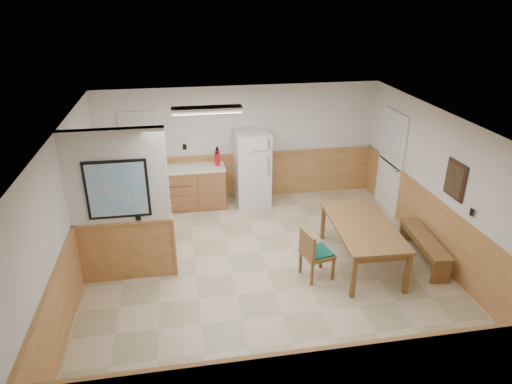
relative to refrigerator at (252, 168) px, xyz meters
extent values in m
plane|color=#C4AC8D|center=(-0.19, -2.63, -0.81)|extent=(6.00, 6.00, 0.00)
cube|color=white|center=(-0.19, -2.63, 1.69)|extent=(6.00, 6.00, 0.02)
cube|color=silver|center=(-0.19, 0.37, 0.44)|extent=(6.00, 0.02, 2.50)
cube|color=silver|center=(2.81, -2.63, 0.44)|extent=(0.02, 6.00, 2.50)
cube|color=silver|center=(-3.19, -2.63, 0.44)|extent=(0.02, 6.00, 2.50)
cube|color=tan|center=(-0.19, 0.35, -0.31)|extent=(6.00, 0.04, 1.00)
cube|color=tan|center=(2.79, -2.63, -0.31)|extent=(0.04, 6.00, 1.00)
cube|color=tan|center=(-3.17, -2.63, -0.31)|extent=(0.04, 6.00, 1.00)
cube|color=silver|center=(-2.44, -2.43, 0.94)|extent=(1.50, 0.15, 1.50)
cube|color=tan|center=(-2.44, -2.43, -0.31)|extent=(1.50, 0.17, 1.00)
cube|color=black|center=(-2.44, -2.52, 0.79)|extent=(0.92, 0.03, 0.92)
cube|color=silver|center=(-2.44, -2.54, 0.79)|extent=(0.84, 0.01, 0.84)
cube|color=#956035|center=(-1.29, 0.05, -0.38)|extent=(1.40, 0.60, 0.86)
cube|color=#956035|center=(-2.76, 0.05, -0.38)|extent=(0.06, 0.60, 0.86)
cube|color=#956035|center=(-2.02, 0.05, -0.38)|extent=(0.06, 0.60, 0.86)
cube|color=beige|center=(-1.69, 0.05, 0.07)|extent=(2.20, 0.60, 0.04)
cube|color=beige|center=(-1.69, 0.35, 0.14)|extent=(2.20, 0.02, 0.10)
cube|color=silver|center=(2.78, -0.73, 0.22)|extent=(0.05, 1.02, 2.15)
cube|color=silver|center=(2.77, -0.73, 0.22)|extent=(0.04, 0.90, 2.05)
cube|color=silver|center=(2.75, -0.73, 0.74)|extent=(0.02, 0.76, 0.80)
cube|color=silver|center=(-2.29, 0.35, 0.74)|extent=(0.80, 0.03, 1.00)
cube|color=white|center=(-2.29, 0.34, 0.74)|extent=(0.70, 0.01, 0.90)
cube|color=#341F14|center=(2.78, -2.93, 0.74)|extent=(0.03, 0.50, 0.60)
cube|color=black|center=(2.76, -2.93, 0.74)|extent=(0.01, 0.42, 0.52)
cube|color=silver|center=(-0.99, -1.33, 1.64)|extent=(1.20, 0.30, 0.08)
cube|color=white|center=(-0.99, -1.33, 1.60)|extent=(1.15, 0.25, 0.01)
cube|color=silver|center=(0.00, 0.00, 0.00)|extent=(0.73, 0.72, 1.61)
cube|color=silver|center=(0.28, -0.36, 0.66)|extent=(0.03, 0.02, 0.21)
cube|color=silver|center=(0.28, -0.36, 0.16)|extent=(0.03, 0.02, 0.38)
cube|color=brown|center=(1.42, -2.68, -0.08)|extent=(1.06, 1.98, 0.05)
cube|color=brown|center=(1.42, -2.68, -0.16)|extent=(0.96, 1.87, 0.10)
cube|color=brown|center=(0.95, -3.57, -0.46)|extent=(0.07, 0.07, 0.70)
cube|color=brown|center=(1.05, -1.76, -0.46)|extent=(0.07, 0.07, 0.70)
cube|color=brown|center=(1.80, -3.61, -0.46)|extent=(0.07, 0.07, 0.70)
cube|color=brown|center=(1.89, -1.80, -0.46)|extent=(0.07, 0.07, 0.70)
cube|color=brown|center=(2.53, -2.78, -0.38)|extent=(0.45, 1.49, 0.05)
cube|color=brown|center=(2.53, -3.47, -0.61)|extent=(0.31, 0.09, 0.40)
cube|color=brown|center=(2.53, -2.10, -0.61)|extent=(0.31, 0.09, 0.40)
cube|color=brown|center=(0.58, -2.94, -0.39)|extent=(0.53, 0.53, 0.06)
cube|color=#105046|center=(0.58, -2.94, -0.34)|extent=(0.49, 0.49, 0.03)
cube|color=brown|center=(0.39, -2.98, -0.16)|extent=(0.15, 0.45, 0.40)
cube|color=#105046|center=(0.20, -3.02, -0.16)|extent=(0.11, 0.38, 0.34)
cube|color=brown|center=(0.43, -3.17, -0.61)|extent=(0.05, 0.05, 0.39)
cube|color=brown|center=(0.35, -2.79, -0.61)|extent=(0.05, 0.05, 0.39)
cube|color=brown|center=(0.81, -3.08, -0.61)|extent=(0.05, 0.05, 0.39)
cube|color=brown|center=(0.72, -2.71, -0.61)|extent=(0.05, 0.05, 0.39)
cylinder|color=red|center=(-0.73, 0.05, 0.26)|extent=(0.12, 0.12, 0.34)
cylinder|color=black|center=(-0.73, 0.05, 0.47)|extent=(0.06, 0.06, 0.07)
cylinder|color=#188734|center=(-2.42, 0.04, 0.22)|extent=(0.08, 0.08, 0.24)
camera|label=1|loc=(-1.47, -8.95, 3.52)|focal=32.00mm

